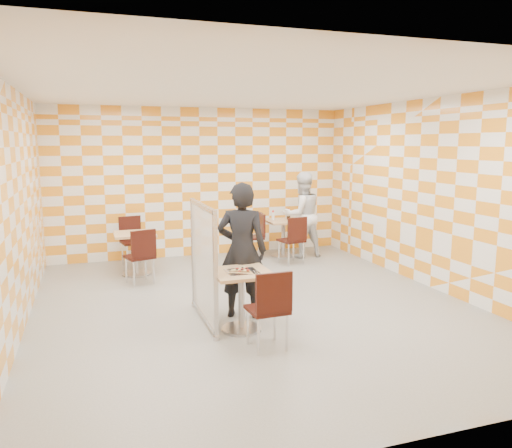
% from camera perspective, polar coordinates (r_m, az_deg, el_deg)
% --- Properties ---
extents(room_shell, '(7.00, 7.00, 7.00)m').
position_cam_1_polar(room_shell, '(7.40, -1.58, 3.04)').
color(room_shell, gray).
rests_on(room_shell, ground).
extents(main_table, '(0.70, 0.70, 0.75)m').
position_cam_1_polar(main_table, '(6.18, -1.67, -7.59)').
color(main_table, tan).
rests_on(main_table, ground).
extents(second_table, '(0.70, 0.70, 0.75)m').
position_cam_1_polar(second_table, '(10.19, 3.15, -0.89)').
color(second_table, tan).
rests_on(second_table, ground).
extents(empty_table, '(0.70, 0.70, 0.75)m').
position_cam_1_polar(empty_table, '(8.99, -13.64, -2.50)').
color(empty_table, tan).
rests_on(empty_table, ground).
extents(chair_main_front, '(0.44, 0.45, 0.92)m').
position_cam_1_polar(chair_main_front, '(5.57, 1.65, -9.13)').
color(chair_main_front, black).
rests_on(chair_main_front, ground).
extents(chair_second_front, '(0.50, 0.50, 0.92)m').
position_cam_1_polar(chair_second_front, '(9.49, 4.37, -1.44)').
color(chair_second_front, black).
rests_on(chair_second_front, ground).
extents(chair_second_side, '(0.47, 0.46, 0.92)m').
position_cam_1_polar(chair_second_side, '(9.89, 0.10, -0.98)').
color(chair_second_side, black).
rests_on(chair_second_side, ground).
extents(chair_empty_near, '(0.53, 0.53, 0.92)m').
position_cam_1_polar(chair_empty_near, '(8.32, -12.97, -3.16)').
color(chair_empty_near, black).
rests_on(chair_empty_near, ground).
extents(chair_empty_far, '(0.50, 0.50, 0.92)m').
position_cam_1_polar(chair_empty_far, '(9.73, -14.01, -1.42)').
color(chair_empty_far, black).
rests_on(chair_empty_far, ground).
extents(partition, '(0.08, 1.38, 1.55)m').
position_cam_1_polar(partition, '(6.41, -6.04, -4.42)').
color(partition, white).
rests_on(partition, ground).
extents(man_dark, '(0.78, 0.66, 1.80)m').
position_cam_1_polar(man_dark, '(6.58, -1.62, -3.03)').
color(man_dark, black).
rests_on(man_dark, ground).
extents(man_white, '(0.89, 0.72, 1.73)m').
position_cam_1_polar(man_white, '(10.12, 5.27, 1.05)').
color(man_white, white).
rests_on(man_white, ground).
extents(pizza_on_foil, '(0.40, 0.40, 0.04)m').
position_cam_1_polar(pizza_on_foil, '(6.10, -1.64, -5.30)').
color(pizza_on_foil, silver).
rests_on(pizza_on_foil, main_table).
extents(sport_bottle, '(0.06, 0.06, 0.20)m').
position_cam_1_polar(sport_bottle, '(10.13, 1.96, 0.95)').
color(sport_bottle, white).
rests_on(sport_bottle, second_table).
extents(soda_bottle, '(0.07, 0.07, 0.23)m').
position_cam_1_polar(soda_bottle, '(10.23, 3.74, 1.10)').
color(soda_bottle, black).
rests_on(soda_bottle, second_table).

